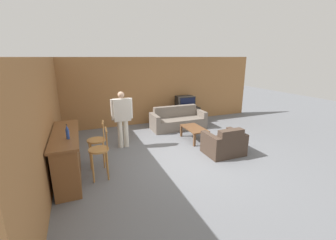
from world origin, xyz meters
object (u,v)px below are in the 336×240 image
object	(u,v)px
armchair_near	(224,144)
person_by_window	(122,117)
bottle	(67,132)
couch_far	(178,121)
coffee_table	(194,130)
tv_unit	(185,115)
tv	(185,102)
bar_chair_near	(100,153)
bar_chair_mid	(97,143)

from	to	relation	value
armchair_near	person_by_window	xyz separation A→B (m)	(-2.48, 1.55, 0.64)
bottle	person_by_window	distance (m)	2.19
person_by_window	armchair_near	bearing A→B (deg)	-32.05
couch_far	person_by_window	distance (m)	2.58
coffee_table	tv_unit	size ratio (longest dim) A/B	0.84
coffee_table	armchair_near	bearing A→B (deg)	-78.84
coffee_table	tv	size ratio (longest dim) A/B	1.44
coffee_table	tv	distance (m)	2.24
bar_chair_near	couch_far	size ratio (longest dim) A/B	0.56
bar_chair_mid	couch_far	xyz separation A→B (m)	(3.06, 2.07, -0.32)
armchair_near	bottle	size ratio (longest dim) A/B	3.36
bar_chair_near	armchair_near	bearing A→B (deg)	0.81
person_by_window	couch_far	bearing A→B (deg)	25.67
bar_chair_mid	person_by_window	world-z (taller)	person_by_window
bottle	person_by_window	size ratio (longest dim) A/B	0.18
bar_chair_near	couch_far	world-z (taller)	bar_chair_near
tv_unit	armchair_near	bearing A→B (deg)	-97.23
tv_unit	bottle	size ratio (longest dim) A/B	4.03
coffee_table	tv_unit	xyz separation A→B (m)	(0.68, 2.09, -0.06)
bar_chair_near	armchair_near	world-z (taller)	bar_chair_near
bar_chair_mid	coffee_table	distance (m)	3.12
bar_chair_mid	coffee_table	world-z (taller)	bar_chair_mid
couch_far	coffee_table	size ratio (longest dim) A/B	1.99
coffee_table	bottle	world-z (taller)	bottle
armchair_near	coffee_table	xyz separation A→B (m)	(-0.25, 1.28, 0.06)
armchair_near	coffee_table	bearing A→B (deg)	101.16
coffee_table	tv	world-z (taller)	tv
armchair_near	bottle	distance (m)	3.96
tv	bottle	distance (m)	5.54
armchair_near	bar_chair_near	bearing A→B (deg)	-179.19
couch_far	armchair_near	size ratio (longest dim) A/B	2.00
armchair_near	person_by_window	bearing A→B (deg)	147.95
bar_chair_mid	bar_chair_near	bearing A→B (deg)	-89.99
bar_chair_mid	bottle	world-z (taller)	bottle
bar_chair_near	coffee_table	xyz separation A→B (m)	(3.03, 1.32, -0.25)
couch_far	coffee_table	world-z (taller)	couch_far
couch_far	armchair_near	xyz separation A→B (m)	(0.22, -2.63, 0.00)
tv	tv_unit	bearing A→B (deg)	90.00
tv_unit	bottle	distance (m)	5.60
bottle	couch_far	bearing A→B (deg)	37.20
bar_chair_mid	couch_far	size ratio (longest dim) A/B	0.56
bar_chair_near	tv	size ratio (longest dim) A/B	1.59
bar_chair_near	tv_unit	world-z (taller)	bar_chair_near
tv	coffee_table	bearing A→B (deg)	-108.04
bar_chair_near	coffee_table	distance (m)	3.32
bar_chair_near	bottle	world-z (taller)	bottle
bar_chair_mid	tv_unit	xyz separation A→B (m)	(3.71, 2.80, -0.31)
bar_chair_near	tv_unit	size ratio (longest dim) A/B	0.93
bar_chair_mid	couch_far	distance (m)	3.71
coffee_table	bar_chair_near	bearing A→B (deg)	-156.39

